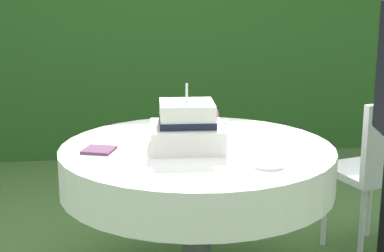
{
  "coord_description": "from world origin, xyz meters",
  "views": [
    {
      "loc": [
        -0.4,
        -2.58,
        1.46
      ],
      "look_at": [
        -0.03,
        -0.01,
        0.84
      ],
      "focal_mm": 54.71,
      "sensor_mm": 36.0,
      "label": 1
    }
  ],
  "objects_px": {
    "serving_plate_far": "(215,121)",
    "napkin_stack": "(99,150)",
    "serving_plate_near": "(268,165)",
    "garden_chair": "(380,163)",
    "cake_table": "(197,168)",
    "wedding_cake": "(187,127)"
  },
  "relations": [
    {
      "from": "serving_plate_far",
      "to": "napkin_stack",
      "type": "height_order",
      "value": "same"
    },
    {
      "from": "serving_plate_near",
      "to": "napkin_stack",
      "type": "height_order",
      "value": "same"
    },
    {
      "from": "serving_plate_near",
      "to": "garden_chair",
      "type": "relative_size",
      "value": 0.15
    },
    {
      "from": "cake_table",
      "to": "wedding_cake",
      "type": "distance_m",
      "value": 0.21
    },
    {
      "from": "cake_table",
      "to": "garden_chair",
      "type": "relative_size",
      "value": 1.43
    },
    {
      "from": "serving_plate_far",
      "to": "napkin_stack",
      "type": "bearing_deg",
      "value": -141.16
    },
    {
      "from": "cake_table",
      "to": "wedding_cake",
      "type": "height_order",
      "value": "wedding_cake"
    },
    {
      "from": "garden_chair",
      "to": "napkin_stack",
      "type": "bearing_deg",
      "value": -170.37
    },
    {
      "from": "wedding_cake",
      "to": "serving_plate_far",
      "type": "relative_size",
      "value": 2.44
    },
    {
      "from": "wedding_cake",
      "to": "cake_table",
      "type": "bearing_deg",
      "value": 18.56
    },
    {
      "from": "cake_table",
      "to": "serving_plate_near",
      "type": "distance_m",
      "value": 0.44
    },
    {
      "from": "wedding_cake",
      "to": "garden_chair",
      "type": "xyz_separation_m",
      "value": [
        1.07,
        0.25,
        -0.29
      ]
    },
    {
      "from": "wedding_cake",
      "to": "garden_chair",
      "type": "distance_m",
      "value": 1.14
    },
    {
      "from": "serving_plate_near",
      "to": "wedding_cake",
      "type": "bearing_deg",
      "value": 130.97
    },
    {
      "from": "napkin_stack",
      "to": "garden_chair",
      "type": "relative_size",
      "value": 0.15
    },
    {
      "from": "serving_plate_near",
      "to": "cake_table",
      "type": "bearing_deg",
      "value": 124.69
    },
    {
      "from": "cake_table",
      "to": "wedding_cake",
      "type": "relative_size",
      "value": 3.6
    },
    {
      "from": "napkin_stack",
      "to": "garden_chair",
      "type": "height_order",
      "value": "garden_chair"
    },
    {
      "from": "garden_chair",
      "to": "wedding_cake",
      "type": "bearing_deg",
      "value": -167.0
    },
    {
      "from": "serving_plate_near",
      "to": "serving_plate_far",
      "type": "distance_m",
      "value": 0.84
    },
    {
      "from": "wedding_cake",
      "to": "serving_plate_far",
      "type": "bearing_deg",
      "value": 65.99
    },
    {
      "from": "cake_table",
      "to": "serving_plate_near",
      "type": "bearing_deg",
      "value": -55.31
    }
  ]
}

